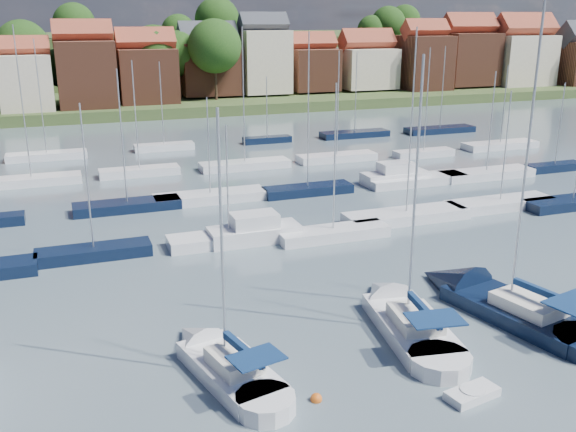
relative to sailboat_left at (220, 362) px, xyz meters
name	(u,v)px	position (x,y,z in m)	size (l,w,h in m)	color
ground	(248,177)	(12.31, 37.16, -0.36)	(260.00, 260.00, 0.00)	#4A5B64
sailboat_left	(220,362)	(0.00, 0.00, 0.00)	(4.97, 10.56, 13.95)	silver
sailboat_centre	(401,316)	(10.84, 1.42, -0.01)	(4.87, 12.19, 16.09)	silver
sailboat_navy	(491,301)	(16.89, 1.39, -0.02)	(6.60, 14.19, 18.90)	black
tender	(472,394)	(10.13, -6.33, -0.15)	(2.67, 1.60, 0.54)	silver
buoy_c	(316,401)	(3.41, -4.15, -0.36)	(0.53, 0.53, 0.53)	#D85914
buoy_e	(468,293)	(16.75, 3.50, -0.36)	(0.47, 0.47, 0.47)	#D85914
marina_field	(279,182)	(14.22, 32.31, 0.07)	(79.62, 41.41, 15.93)	silver
far_shore_town	(146,68)	(14.54, 129.82, 4.25)	(212.46, 90.00, 22.27)	#47582C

